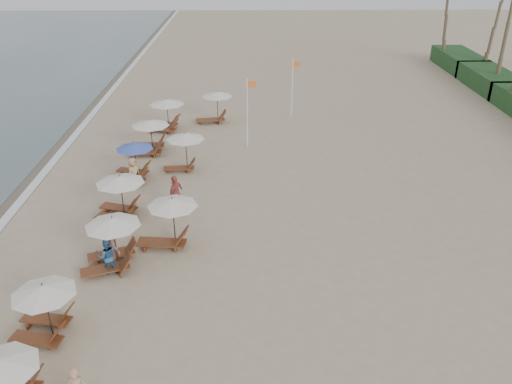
{
  "coord_description": "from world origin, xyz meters",
  "views": [
    {
      "loc": [
        0.58,
        -15.47,
        12.63
      ],
      "look_at": [
        1.0,
        7.0,
        1.3
      ],
      "focal_mm": 36.68,
      "sensor_mm": 36.0,
      "label": 1
    }
  ],
  "objects_px": {
    "lounger_station_1": "(42,309)",
    "beachgoer_far_b": "(133,172)",
    "lounger_station_2": "(110,243)",
    "beachgoer_mid_b": "(114,242)",
    "inland_station_0": "(167,220)",
    "inland_station_1": "(183,146)",
    "lounger_station_6": "(164,115)",
    "beachgoer_mid_a": "(107,256)",
    "inland_station_2": "(214,105)",
    "lounger_station_3": "(118,196)",
    "beachgoer_far_a": "(176,193)",
    "flag_pole_near": "(248,109)",
    "lounger_station_4": "(132,161)",
    "lounger_station_5": "(147,137)"
  },
  "relations": [
    {
      "from": "lounger_station_6",
      "to": "beachgoer_mid_a",
      "type": "xyz_separation_m",
      "value": [
        0.04,
        -17.09,
        -0.32
      ]
    },
    {
      "from": "lounger_station_6",
      "to": "inland_station_2",
      "type": "bearing_deg",
      "value": 24.55
    },
    {
      "from": "inland_station_0",
      "to": "beachgoer_far_b",
      "type": "xyz_separation_m",
      "value": [
        -2.65,
        6.06,
        -0.43
      ]
    },
    {
      "from": "lounger_station_2",
      "to": "beachgoer_mid_b",
      "type": "relative_size",
      "value": 1.4
    },
    {
      "from": "lounger_station_1",
      "to": "lounger_station_3",
      "type": "bearing_deg",
      "value": 84.58
    },
    {
      "from": "lounger_station_2",
      "to": "beachgoer_far_a",
      "type": "relative_size",
      "value": 1.4
    },
    {
      "from": "lounger_station_3",
      "to": "inland_station_0",
      "type": "bearing_deg",
      "value": -43.95
    },
    {
      "from": "inland_station_0",
      "to": "beachgoer_far_a",
      "type": "xyz_separation_m",
      "value": [
        -0.03,
        3.31,
        -0.34
      ]
    },
    {
      "from": "inland_station_0",
      "to": "inland_station_1",
      "type": "relative_size",
      "value": 1.13
    },
    {
      "from": "lounger_station_4",
      "to": "inland_station_0",
      "type": "relative_size",
      "value": 0.86
    },
    {
      "from": "beachgoer_mid_a",
      "to": "lounger_station_3",
      "type": "bearing_deg",
      "value": -98.19
    },
    {
      "from": "inland_station_2",
      "to": "lounger_station_6",
      "type": "bearing_deg",
      "value": -155.45
    },
    {
      "from": "lounger_station_5",
      "to": "beachgoer_mid_a",
      "type": "bearing_deg",
      "value": -87.71
    },
    {
      "from": "lounger_station_3",
      "to": "beachgoer_mid_a",
      "type": "bearing_deg",
      "value": -83.36
    },
    {
      "from": "beachgoer_far_a",
      "to": "inland_station_2",
      "type": "bearing_deg",
      "value": -160.0
    },
    {
      "from": "inland_station_1",
      "to": "flag_pole_near",
      "type": "relative_size",
      "value": 0.56
    },
    {
      "from": "inland_station_0",
      "to": "flag_pole_near",
      "type": "distance_m",
      "value": 12.4
    },
    {
      "from": "lounger_station_5",
      "to": "beachgoer_far_a",
      "type": "relative_size",
      "value": 1.47
    },
    {
      "from": "beachgoer_far_a",
      "to": "beachgoer_mid_b",
      "type": "bearing_deg",
      "value": 0.56
    },
    {
      "from": "inland_station_0",
      "to": "beachgoer_mid_b",
      "type": "relative_size",
      "value": 1.51
    },
    {
      "from": "beachgoer_far_a",
      "to": "flag_pole_near",
      "type": "height_order",
      "value": "flag_pole_near"
    },
    {
      "from": "inland_station_2",
      "to": "beachgoer_far_b",
      "type": "distance_m",
      "value": 11.23
    },
    {
      "from": "beachgoer_mid_a",
      "to": "lounger_station_6",
      "type": "bearing_deg",
      "value": -104.71
    },
    {
      "from": "lounger_station_1",
      "to": "beachgoer_far_a",
      "type": "distance_m",
      "value": 9.62
    },
    {
      "from": "lounger_station_1",
      "to": "beachgoer_far_b",
      "type": "height_order",
      "value": "lounger_station_1"
    },
    {
      "from": "flag_pole_near",
      "to": "lounger_station_3",
      "type": "bearing_deg",
      "value": -124.41
    },
    {
      "from": "beachgoer_far_a",
      "to": "lounger_station_3",
      "type": "bearing_deg",
      "value": -50.34
    },
    {
      "from": "beachgoer_far_b",
      "to": "flag_pole_near",
      "type": "relative_size",
      "value": 0.38
    },
    {
      "from": "beachgoer_mid_a",
      "to": "flag_pole_near",
      "type": "distance_m",
      "value": 15.07
    },
    {
      "from": "lounger_station_3",
      "to": "beachgoer_mid_a",
      "type": "height_order",
      "value": "lounger_station_3"
    },
    {
      "from": "lounger_station_6",
      "to": "beachgoer_mid_a",
      "type": "relative_size",
      "value": 1.74
    },
    {
      "from": "lounger_station_3",
      "to": "inland_station_0",
      "type": "xyz_separation_m",
      "value": [
        2.71,
        -2.61,
        0.11
      ]
    },
    {
      "from": "lounger_station_6",
      "to": "inland_station_1",
      "type": "relative_size",
      "value": 1.09
    },
    {
      "from": "lounger_station_3",
      "to": "beachgoer_far_a",
      "type": "xyz_separation_m",
      "value": [
        2.68,
        0.7,
        -0.22
      ]
    },
    {
      "from": "lounger_station_1",
      "to": "inland_station_1",
      "type": "height_order",
      "value": "inland_station_1"
    },
    {
      "from": "lounger_station_4",
      "to": "beachgoer_mid_b",
      "type": "xyz_separation_m",
      "value": [
        0.8,
        -8.2,
        -0.13
      ]
    },
    {
      "from": "beachgoer_far_b",
      "to": "beachgoer_mid_a",
      "type": "bearing_deg",
      "value": -150.18
    },
    {
      "from": "lounger_station_4",
      "to": "inland_station_0",
      "type": "height_order",
      "value": "inland_station_0"
    },
    {
      "from": "lounger_station_2",
      "to": "flag_pole_near",
      "type": "relative_size",
      "value": 0.59
    },
    {
      "from": "lounger_station_3",
      "to": "lounger_station_5",
      "type": "distance_m",
      "value": 8.29
    },
    {
      "from": "lounger_station_2",
      "to": "lounger_station_6",
      "type": "bearing_deg",
      "value": 90.26
    },
    {
      "from": "lounger_station_1",
      "to": "flag_pole_near",
      "type": "bearing_deg",
      "value": 67.92
    },
    {
      "from": "lounger_station_2",
      "to": "lounger_station_4",
      "type": "relative_size",
      "value": 1.08
    },
    {
      "from": "lounger_station_6",
      "to": "beachgoer_mid_b",
      "type": "height_order",
      "value": "lounger_station_6"
    },
    {
      "from": "lounger_station_4",
      "to": "lounger_station_3",
      "type": "bearing_deg",
      "value": -87.77
    },
    {
      "from": "lounger_station_2",
      "to": "lounger_station_4",
      "type": "bearing_deg",
      "value": 94.98
    },
    {
      "from": "lounger_station_5",
      "to": "lounger_station_6",
      "type": "xyz_separation_m",
      "value": [
        0.48,
        4.18,
        0.08
      ]
    },
    {
      "from": "lounger_station_1",
      "to": "lounger_station_5",
      "type": "distance_m",
      "value": 16.58
    },
    {
      "from": "beachgoer_far_b",
      "to": "lounger_station_5",
      "type": "bearing_deg",
      "value": 26.85
    },
    {
      "from": "inland_station_0",
      "to": "inland_station_2",
      "type": "relative_size",
      "value": 1.02
    }
  ]
}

